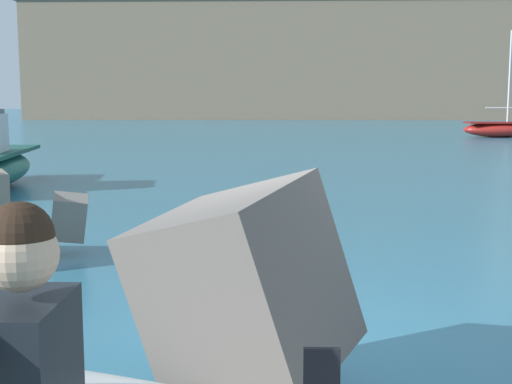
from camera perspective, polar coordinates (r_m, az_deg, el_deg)
ground_plane at (r=6.50m, az=4.30°, el=-12.95°), size 400.00×400.00×0.00m
breakwater_jetty at (r=7.42m, az=0.79°, el=-2.17°), size 30.56×7.11×2.39m
boat_near_left at (r=46.27m, az=19.99°, el=5.04°), size 4.79×2.02×6.73m
headland_bluff at (r=104.58m, az=11.85°, el=10.62°), size 101.72×38.57×15.97m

